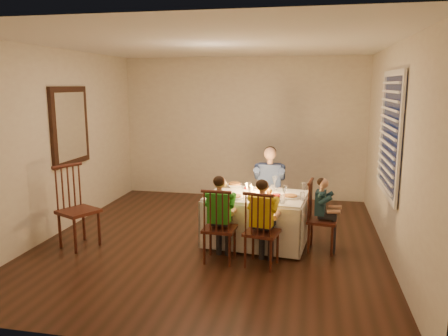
% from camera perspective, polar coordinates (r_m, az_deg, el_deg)
% --- Properties ---
extents(ground, '(5.00, 5.00, 0.00)m').
position_cam_1_polar(ground, '(6.05, -1.45, -9.46)').
color(ground, black).
rests_on(ground, ground).
extents(wall_left, '(0.02, 5.00, 2.60)m').
position_cam_1_polar(wall_left, '(6.61, -20.93, 3.17)').
color(wall_left, beige).
rests_on(wall_left, ground).
extents(wall_right, '(0.02, 5.00, 2.60)m').
position_cam_1_polar(wall_right, '(5.67, 21.24, 2.01)').
color(wall_right, beige).
rests_on(wall_right, ground).
extents(wall_back, '(4.50, 0.02, 2.60)m').
position_cam_1_polar(wall_back, '(8.17, 2.43, 5.20)').
color(wall_back, beige).
rests_on(wall_back, ground).
extents(ceiling, '(5.00, 5.00, 0.00)m').
position_cam_1_polar(ceiling, '(5.70, -1.58, 15.88)').
color(ceiling, white).
rests_on(ceiling, wall_back).
extents(dining_table, '(1.39, 1.07, 0.64)m').
position_cam_1_polar(dining_table, '(5.83, 4.30, -5.33)').
color(dining_table, white).
rests_on(dining_table, ground).
extents(chair_adult, '(0.39, 0.37, 0.92)m').
position_cam_1_polar(chair_adult, '(6.62, 5.84, -7.70)').
color(chair_adult, '#3B1510').
rests_on(chair_adult, ground).
extents(chair_near_left, '(0.39, 0.37, 0.92)m').
position_cam_1_polar(chair_near_left, '(5.41, -0.56, -12.00)').
color(chair_near_left, '#3B1510').
rests_on(chair_near_left, ground).
extents(chair_near_right, '(0.44, 0.42, 0.92)m').
position_cam_1_polar(chair_near_right, '(5.29, 4.89, -12.56)').
color(chair_near_right, '#3B1510').
rests_on(chair_near_right, ground).
extents(chair_end, '(0.40, 0.42, 0.92)m').
position_cam_1_polar(chair_end, '(5.84, 12.53, -10.48)').
color(chair_end, '#3B1510').
rests_on(chair_end, ground).
extents(chair_extra, '(0.58, 0.59, 1.09)m').
position_cam_1_polar(chair_extra, '(6.15, -18.22, -9.68)').
color(chair_extra, '#3B1510').
rests_on(chair_extra, ground).
extents(adult, '(0.45, 0.42, 1.22)m').
position_cam_1_polar(adult, '(6.62, 5.84, -7.70)').
color(adult, '#33467F').
rests_on(adult, ground).
extents(child_green, '(0.35, 0.33, 1.06)m').
position_cam_1_polar(child_green, '(5.41, -0.56, -12.00)').
color(child_green, green).
rests_on(child_green, ground).
extents(child_yellow, '(0.39, 0.37, 1.04)m').
position_cam_1_polar(child_yellow, '(5.29, 4.89, -12.56)').
color(child_yellow, gold).
rests_on(child_yellow, ground).
extents(child_teal, '(0.30, 0.32, 0.95)m').
position_cam_1_polar(child_teal, '(5.84, 12.53, -10.48)').
color(child_teal, '#19353F').
rests_on(child_teal, ground).
extents(setting_adult, '(0.29, 0.29, 0.02)m').
position_cam_1_polar(setting_adult, '(6.03, 4.94, -2.78)').
color(setting_adult, silver).
rests_on(setting_adult, dining_table).
extents(setting_green, '(0.29, 0.29, 0.02)m').
position_cam_1_polar(setting_green, '(5.59, 1.38, -3.82)').
color(setting_green, silver).
rests_on(setting_green, dining_table).
extents(setting_yellow, '(0.29, 0.29, 0.02)m').
position_cam_1_polar(setting_yellow, '(5.49, 6.04, -4.16)').
color(setting_yellow, silver).
rests_on(setting_yellow, dining_table).
extents(setting_teal, '(0.29, 0.29, 0.02)m').
position_cam_1_polar(setting_teal, '(5.67, 8.61, -3.74)').
color(setting_teal, silver).
rests_on(setting_teal, dining_table).
extents(candle_left, '(0.06, 0.06, 0.10)m').
position_cam_1_polar(candle_left, '(5.78, 3.50, -2.94)').
color(candle_left, silver).
rests_on(candle_left, dining_table).
extents(candle_right, '(0.06, 0.06, 0.10)m').
position_cam_1_polar(candle_right, '(5.74, 5.20, -3.05)').
color(candle_right, silver).
rests_on(candle_right, dining_table).
extents(squash, '(0.09, 0.09, 0.09)m').
position_cam_1_polar(squash, '(6.15, 0.05, -2.12)').
color(squash, yellow).
rests_on(squash, dining_table).
extents(orange_fruit, '(0.08, 0.08, 0.08)m').
position_cam_1_polar(orange_fruit, '(5.78, 5.93, -3.09)').
color(orange_fruit, orange).
rests_on(orange_fruit, dining_table).
extents(serving_bowl, '(0.24, 0.24, 0.05)m').
position_cam_1_polar(serving_bowl, '(6.14, 1.40, -2.33)').
color(serving_bowl, silver).
rests_on(serving_bowl, dining_table).
extents(wall_mirror, '(0.06, 0.95, 1.15)m').
position_cam_1_polar(wall_mirror, '(6.82, -19.47, 5.18)').
color(wall_mirror, black).
rests_on(wall_mirror, wall_left).
extents(window_blinds, '(0.07, 1.34, 1.54)m').
position_cam_1_polar(window_blinds, '(5.74, 20.78, 4.15)').
color(window_blinds, black).
rests_on(window_blinds, wall_right).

